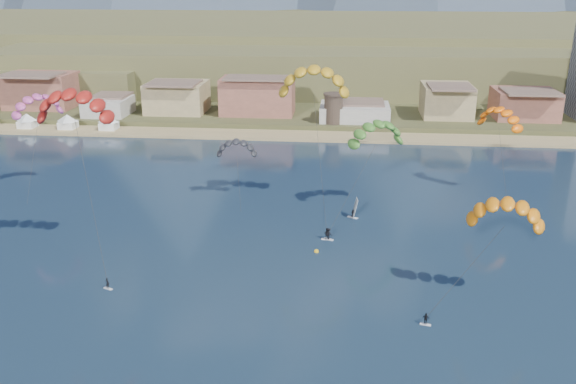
{
  "coord_description": "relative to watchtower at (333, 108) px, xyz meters",
  "views": [
    {
      "loc": [
        8.76,
        -58.91,
        42.46
      ],
      "look_at": [
        0.0,
        32.0,
        10.0
      ],
      "focal_mm": 38.54,
      "sensor_mm": 36.0,
      "label": 1
    }
  ],
  "objects": [
    {
      "name": "beach_tents",
      "position": [
        -81.25,
        -8.0,
        -2.66
      ],
      "size": [
        43.4,
        6.4,
        5.0
      ],
      "color": "white",
      "rests_on": "ground"
    },
    {
      "name": "windsurfer",
      "position": [
        5.64,
        -66.89,
        -5.2
      ],
      "size": [
        2.28,
        2.34,
        3.68
      ],
      "color": "silver",
      "rests_on": "ground"
    },
    {
      "name": "beach",
      "position": [
        -5.0,
        -8.0,
        -6.12
      ],
      "size": [
        2200.0,
        12.0,
        0.9
      ],
      "color": "tan",
      "rests_on": "ground"
    },
    {
      "name": "land",
      "position": [
        -5.0,
        446.0,
        -6.37
      ],
      "size": [
        2200.0,
        900.0,
        4.0
      ],
      "color": "brown",
      "rests_on": "ground"
    },
    {
      "name": "town",
      "position": [
        -45.0,
        8.0,
        1.63
      ],
      "size": [
        400.0,
        24.0,
        12.0
      ],
      "color": "beige",
      "rests_on": "ground"
    },
    {
      "name": "kitesurfer_yellow",
      "position": [
        -2.24,
        -61.95,
        18.57
      ],
      "size": [
        13.47,
        18.46,
        29.71
      ],
      "color": "silver",
      "rests_on": "ground"
    },
    {
      "name": "distant_kite_orange",
      "position": [
        34.04,
        -49.35,
        9.75
      ],
      "size": [
        9.7,
        10.11,
        19.36
      ],
      "color": "#262626",
      "rests_on": "ground"
    },
    {
      "name": "watchtower",
      "position": [
        0.0,
        0.0,
        0.0
      ],
      "size": [
        5.82,
        5.82,
        8.6
      ],
      "color": "#47382D",
      "rests_on": "ground"
    },
    {
      "name": "ground",
      "position": [
        -5.0,
        -114.0,
        -6.37
      ],
      "size": [
        2400.0,
        2400.0,
        0.0
      ],
      "primitive_type": "plane",
      "color": "black",
      "rests_on": "ground"
    },
    {
      "name": "kitesurfer_green",
      "position": [
        9.26,
        -62.53,
        9.19
      ],
      "size": [
        14.84,
        19.92,
        21.59
      ],
      "color": "silver",
      "rests_on": "ground"
    },
    {
      "name": "kitesurfer_red",
      "position": [
        -35.74,
        -87.83,
        18.72
      ],
      "size": [
        13.24,
        13.0,
        28.51
      ],
      "color": "silver",
      "rests_on": "ground"
    },
    {
      "name": "kitesurfer_orange",
      "position": [
        24.97,
        -95.28,
        7.18
      ],
      "size": [
        16.58,
        11.27,
        18.31
      ],
      "color": "silver",
      "rests_on": "ground"
    },
    {
      "name": "buoy",
      "position": [
        -0.36,
        -82.37,
        -6.24
      ],
      "size": [
        0.76,
        0.76,
        0.76
      ],
      "color": "yellow",
      "rests_on": "ground"
    },
    {
      "name": "distant_kite_pink",
      "position": [
        -56.57,
        -58.65,
        12.4
      ],
      "size": [
        9.99,
        10.14,
        21.89
      ],
      "color": "#262626",
      "rests_on": "ground"
    },
    {
      "name": "distant_kite_dark",
      "position": [
        -17.31,
        -58.6,
        4.65
      ],
      "size": [
        8.55,
        6.0,
        14.29
      ],
      "color": "#262626",
      "rests_on": "ground"
    },
    {
      "name": "foothills",
      "position": [
        17.39,
        118.47,
        2.71
      ],
      "size": [
        940.0,
        210.0,
        18.0
      ],
      "color": "brown",
      "rests_on": "ground"
    }
  ]
}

